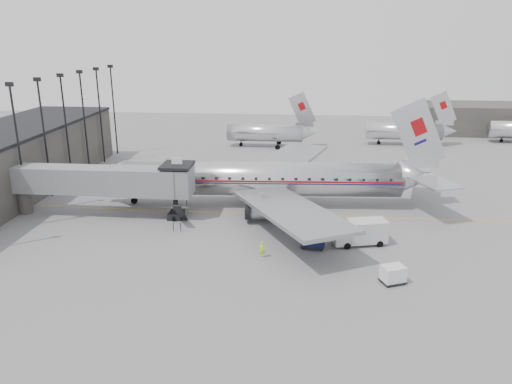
# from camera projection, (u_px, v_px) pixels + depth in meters

# --- Properties ---
(ground) EXTENTS (160.00, 160.00, 0.00)m
(ground) POSITION_uv_depth(u_px,v_px,m) (253.00, 233.00, 53.47)
(ground) COLOR slate
(ground) RESTS_ON ground
(terminal) EXTENTS (12.00, 46.00, 8.00)m
(terminal) POSITION_uv_depth(u_px,v_px,m) (1.00, 165.00, 64.77)
(terminal) COLOR #3C3936
(terminal) RESTS_ON ground
(hangar) EXTENTS (30.00, 12.00, 6.00)m
(hangar) POSITION_uv_depth(u_px,v_px,m) (493.00, 119.00, 105.34)
(hangar) COLOR #3C3936
(hangar) RESTS_ON ground
(apron_line) EXTENTS (60.00, 0.15, 0.01)m
(apron_line) POSITION_uv_depth(u_px,v_px,m) (283.00, 214.00, 58.88)
(apron_line) COLOR gold
(apron_line) RESTS_ON ground
(jet_bridge) EXTENTS (21.00, 6.20, 7.10)m
(jet_bridge) POSITION_uv_depth(u_px,v_px,m) (112.00, 181.00, 57.16)
(jet_bridge) COLOR slate
(jet_bridge) RESTS_ON ground
(floodlight_masts) EXTENTS (0.90, 42.25, 15.25)m
(floodlight_masts) POSITION_uv_depth(u_px,v_px,m) (55.00, 129.00, 65.69)
(floodlight_masts) COLOR black
(floodlight_masts) RESTS_ON ground
(distant_aircraft_near) EXTENTS (16.39, 3.20, 10.26)m
(distant_aircraft_near) POSITION_uv_depth(u_px,v_px,m) (266.00, 132.00, 92.58)
(distant_aircraft_near) COLOR silver
(distant_aircraft_near) RESTS_ON ground
(distant_aircraft_mid) EXTENTS (16.39, 3.20, 10.26)m
(distant_aircraft_mid) POSITION_uv_depth(u_px,v_px,m) (405.00, 131.00, 94.03)
(distant_aircraft_mid) COLOR silver
(distant_aircraft_mid) RESTS_ON ground
(airliner) EXTENTS (42.46, 39.27, 13.42)m
(airliner) POSITION_uv_depth(u_px,v_px,m) (267.00, 179.00, 60.93)
(airliner) COLOR silver
(airliner) RESTS_ON ground
(service_van) EXTENTS (5.74, 3.34, 2.54)m
(service_van) POSITION_uv_depth(u_px,v_px,m) (360.00, 232.00, 50.15)
(service_van) COLOR silver
(service_van) RESTS_ON ground
(baggage_cart_navy) EXTENTS (2.45, 1.98, 1.77)m
(baggage_cart_navy) POSITION_uv_depth(u_px,v_px,m) (313.00, 239.00, 49.50)
(baggage_cart_navy) COLOR #0D1134
(baggage_cart_navy) RESTS_ON ground
(baggage_cart_white) EXTENTS (2.41, 2.15, 1.55)m
(baggage_cart_white) POSITION_uv_depth(u_px,v_px,m) (393.00, 274.00, 42.57)
(baggage_cart_white) COLOR silver
(baggage_cart_white) RESTS_ON ground
(ramp_worker) EXTENTS (0.63, 0.45, 1.63)m
(ramp_worker) POSITION_uv_depth(u_px,v_px,m) (262.00, 249.00, 47.40)
(ramp_worker) COLOR #C3F91D
(ramp_worker) RESTS_ON ground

